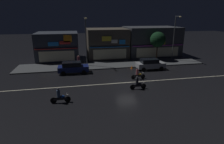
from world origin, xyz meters
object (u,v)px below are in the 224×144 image
object	(u,v)px
pedestrian_on_sidewalk	(79,62)
motorcycle_opposite_lane	(60,97)
streetlamp_west	(86,38)
parked_car_trailing	(150,64)
motorcycle_lead	(138,84)
traffic_cone	(132,67)
streetlamp_mid	(175,35)
parked_car_near_kerb	(73,67)
motorcycle_following	(138,74)

from	to	relation	value
pedestrian_on_sidewalk	motorcycle_opposite_lane	size ratio (longest dim) A/B	1.02
motorcycle_opposite_lane	streetlamp_west	bearing A→B (deg)	-109.83
parked_car_trailing	motorcycle_lead	xyz separation A→B (m)	(-4.48, -7.24, -0.24)
streetlamp_west	traffic_cone	xyz separation A→B (m)	(6.75, -2.86, -4.33)
parked_car_trailing	traffic_cone	xyz separation A→B (m)	(-2.63, 0.90, -0.59)
streetlamp_mid	parked_car_trailing	world-z (taller)	streetlamp_mid
traffic_cone	parked_car_trailing	bearing A→B (deg)	-18.89
streetlamp_mid	traffic_cone	size ratio (longest dim) A/B	14.26
motorcycle_lead	traffic_cone	size ratio (longest dim) A/B	3.45
parked_car_near_kerb	motorcycle_following	bearing A→B (deg)	152.93
motorcycle_lead	streetlamp_mid	bearing A→B (deg)	-138.22
parked_car_near_kerb	traffic_cone	bearing A→B (deg)	-176.58
motorcycle_opposite_lane	parked_car_near_kerb	bearing A→B (deg)	-102.10
motorcycle_lead	motorcycle_opposite_lane	size ratio (longest dim) A/B	1.00
parked_car_near_kerb	motorcycle_lead	bearing A→B (deg)	133.19
parked_car_near_kerb	parked_car_trailing	bearing A→B (deg)	178.21
streetlamp_west	motorcycle_lead	world-z (taller)	streetlamp_west
pedestrian_on_sidewalk	parked_car_near_kerb	world-z (taller)	pedestrian_on_sidewalk
pedestrian_on_sidewalk	motorcycle_opposite_lane	world-z (taller)	pedestrian_on_sidewalk
motorcycle_following	streetlamp_mid	bearing A→B (deg)	40.53
pedestrian_on_sidewalk	parked_car_near_kerb	distance (m)	2.72
parked_car_near_kerb	parked_car_trailing	size ratio (longest dim) A/B	1.00
streetlamp_mid	traffic_cone	distance (m)	10.61
parked_car_trailing	motorcycle_following	world-z (taller)	parked_car_trailing
motorcycle_following	traffic_cone	world-z (taller)	motorcycle_following
pedestrian_on_sidewalk	motorcycle_following	bearing A→B (deg)	-47.37
parked_car_near_kerb	motorcycle_following	xyz separation A→B (m)	(8.32, -4.25, -0.24)
streetlamp_west	motorcycle_lead	bearing A→B (deg)	-65.98
streetlamp_west	parked_car_near_kerb	world-z (taller)	streetlamp_west
motorcycle_opposite_lane	traffic_cone	size ratio (longest dim) A/B	3.45
pedestrian_on_sidewalk	traffic_cone	bearing A→B (deg)	-18.91
streetlamp_mid	motorcycle_following	bearing A→B (deg)	-138.67
motorcycle_opposite_lane	motorcycle_following	bearing A→B (deg)	-156.29
parked_car_near_kerb	motorcycle_lead	world-z (taller)	parked_car_near_kerb
streetlamp_west	motorcycle_following	size ratio (longest dim) A/B	4.02
streetlamp_mid	traffic_cone	world-z (taller)	streetlamp_mid
streetlamp_mid	traffic_cone	xyz separation A→B (m)	(-8.92, -3.65, -4.44)
parked_car_near_kerb	motorcycle_lead	distance (m)	10.43
parked_car_near_kerb	streetlamp_west	bearing A→B (deg)	-123.43
parked_car_near_kerb	motorcycle_opposite_lane	bearing A→B (deg)	82.61
pedestrian_on_sidewalk	traffic_cone	world-z (taller)	pedestrian_on_sidewalk
streetlamp_mid	motorcycle_following	xyz separation A→B (m)	(-9.60, -8.44, -4.08)
motorcycle_opposite_lane	traffic_cone	world-z (taller)	motorcycle_opposite_lane
pedestrian_on_sidewalk	motorcycle_following	size ratio (longest dim) A/B	1.02
pedestrian_on_sidewalk	motorcycle_lead	world-z (taller)	pedestrian_on_sidewalk
streetlamp_west	motorcycle_opposite_lane	bearing A→B (deg)	-105.12
parked_car_trailing	motorcycle_lead	bearing A→B (deg)	58.23
streetlamp_mid	parked_car_near_kerb	bearing A→B (deg)	-166.84
streetlamp_west	parked_car_near_kerb	distance (m)	5.52
streetlamp_mid	parked_car_trailing	distance (m)	8.66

